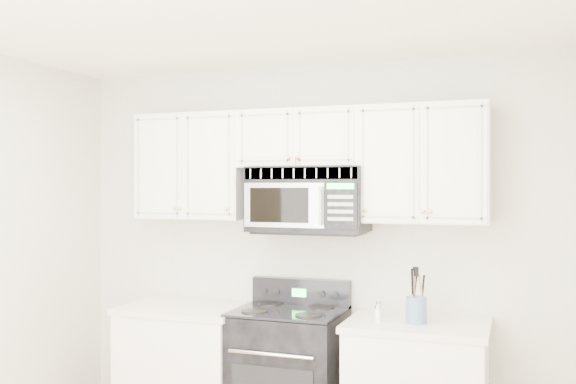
% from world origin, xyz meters
% --- Properties ---
extents(room, '(3.51, 3.51, 2.61)m').
position_xyz_m(room, '(0.00, 0.00, 1.30)').
color(room, olive).
rests_on(room, ground).
extents(base_cabinet_left, '(0.86, 0.65, 0.92)m').
position_xyz_m(base_cabinet_left, '(-0.80, 1.44, 0.43)').
color(base_cabinet_left, silver).
rests_on(base_cabinet_left, ground).
extents(range, '(0.71, 0.65, 1.11)m').
position_xyz_m(range, '(-0.05, 1.45, 0.48)').
color(range, black).
rests_on(range, ground).
extents(upper_cabinets, '(2.44, 0.37, 0.75)m').
position_xyz_m(upper_cabinets, '(0.00, 1.58, 1.93)').
color(upper_cabinets, silver).
rests_on(upper_cabinets, ground).
extents(microwave, '(0.78, 0.44, 0.43)m').
position_xyz_m(microwave, '(0.06, 1.55, 1.67)').
color(microwave, black).
rests_on(microwave, ground).
extents(utensil_crock, '(0.13, 0.13, 0.34)m').
position_xyz_m(utensil_crock, '(0.80, 1.38, 1.01)').
color(utensil_crock, slate).
rests_on(utensil_crock, base_cabinet_right).
extents(shaker_salt, '(0.04, 0.04, 0.10)m').
position_xyz_m(shaker_salt, '(0.55, 1.48, 0.97)').
color(shaker_salt, white).
rests_on(shaker_salt, base_cabinet_right).
extents(shaker_pepper, '(0.04, 0.04, 0.10)m').
position_xyz_m(shaker_pepper, '(0.57, 1.35, 0.97)').
color(shaker_pepper, white).
rests_on(shaker_pepper, base_cabinet_right).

